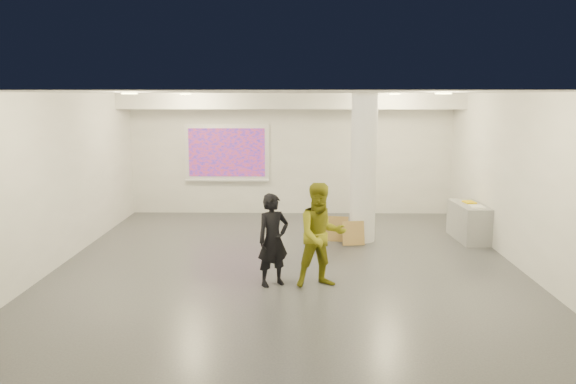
{
  "coord_description": "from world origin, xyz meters",
  "views": [
    {
      "loc": [
        0.18,
        -9.46,
        2.95
      ],
      "look_at": [
        0.0,
        0.4,
        1.25
      ],
      "focal_mm": 35.0,
      "sensor_mm": 36.0,
      "label": 1
    }
  ],
  "objects_px": {
    "credenza": "(469,222)",
    "woman": "(273,240)",
    "column": "(363,168)",
    "projection_screen": "(227,153)",
    "man": "(321,235)"
  },
  "relations": [
    {
      "from": "credenza",
      "to": "woman",
      "type": "distance_m",
      "value": 4.89
    },
    {
      "from": "column",
      "to": "credenza",
      "type": "height_order",
      "value": "column"
    },
    {
      "from": "column",
      "to": "projection_screen",
      "type": "relative_size",
      "value": 1.43
    },
    {
      "from": "projection_screen",
      "to": "man",
      "type": "relative_size",
      "value": 1.28
    },
    {
      "from": "projection_screen",
      "to": "credenza",
      "type": "distance_m",
      "value": 6.01
    },
    {
      "from": "woman",
      "to": "column",
      "type": "bearing_deg",
      "value": 27.79
    },
    {
      "from": "projection_screen",
      "to": "woman",
      "type": "distance_m",
      "value": 5.67
    },
    {
      "from": "woman",
      "to": "man",
      "type": "distance_m",
      "value": 0.75
    },
    {
      "from": "projection_screen",
      "to": "credenza",
      "type": "relative_size",
      "value": 1.64
    },
    {
      "from": "column",
      "to": "credenza",
      "type": "relative_size",
      "value": 2.34
    },
    {
      "from": "man",
      "to": "column",
      "type": "bearing_deg",
      "value": 55.87
    },
    {
      "from": "column",
      "to": "projection_screen",
      "type": "height_order",
      "value": "column"
    },
    {
      "from": "credenza",
      "to": "woman",
      "type": "bearing_deg",
      "value": -146.52
    },
    {
      "from": "man",
      "to": "woman",
      "type": "bearing_deg",
      "value": 161.9
    },
    {
      "from": "projection_screen",
      "to": "column",
      "type": "bearing_deg",
      "value": -40.56
    }
  ]
}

